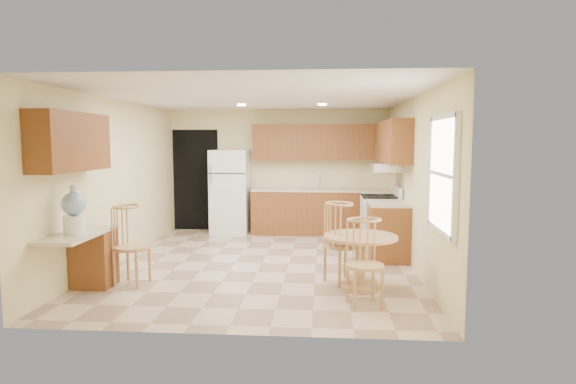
# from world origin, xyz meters

# --- Properties ---
(floor) EXTENTS (5.50, 5.50, 0.00)m
(floor) POSITION_xyz_m (0.00, 0.00, 0.00)
(floor) COLOR #C5A98F
(floor) RESTS_ON ground
(ceiling) EXTENTS (4.50, 5.50, 0.02)m
(ceiling) POSITION_xyz_m (0.00, 0.00, 2.50)
(ceiling) COLOR white
(ceiling) RESTS_ON wall_back
(wall_back) EXTENTS (4.50, 0.02, 2.50)m
(wall_back) POSITION_xyz_m (0.00, 2.75, 1.25)
(wall_back) COLOR beige
(wall_back) RESTS_ON floor
(wall_front) EXTENTS (4.50, 0.02, 2.50)m
(wall_front) POSITION_xyz_m (0.00, -2.75, 1.25)
(wall_front) COLOR beige
(wall_front) RESTS_ON floor
(wall_left) EXTENTS (0.02, 5.50, 2.50)m
(wall_left) POSITION_xyz_m (-2.25, 0.00, 1.25)
(wall_left) COLOR beige
(wall_left) RESTS_ON floor
(wall_right) EXTENTS (0.02, 5.50, 2.50)m
(wall_right) POSITION_xyz_m (2.25, 0.00, 1.25)
(wall_right) COLOR beige
(wall_right) RESTS_ON floor
(doorway) EXTENTS (0.90, 0.02, 2.10)m
(doorway) POSITION_xyz_m (-1.75, 2.73, 1.05)
(doorway) COLOR black
(doorway) RESTS_ON floor
(base_cab_back) EXTENTS (2.75, 0.60, 0.87)m
(base_cab_back) POSITION_xyz_m (0.88, 2.45, 0.43)
(base_cab_back) COLOR brown
(base_cab_back) RESTS_ON floor
(counter_back) EXTENTS (2.75, 0.63, 0.04)m
(counter_back) POSITION_xyz_m (0.88, 2.45, 0.89)
(counter_back) COLOR beige
(counter_back) RESTS_ON base_cab_back
(base_cab_right_a) EXTENTS (0.60, 0.59, 0.87)m
(base_cab_right_a) POSITION_xyz_m (1.95, 1.85, 0.43)
(base_cab_right_a) COLOR brown
(base_cab_right_a) RESTS_ON floor
(counter_right_a) EXTENTS (0.63, 0.59, 0.04)m
(counter_right_a) POSITION_xyz_m (1.95, 1.85, 0.89)
(counter_right_a) COLOR beige
(counter_right_a) RESTS_ON base_cab_right_a
(base_cab_right_b) EXTENTS (0.60, 0.80, 0.87)m
(base_cab_right_b) POSITION_xyz_m (1.95, 0.40, 0.43)
(base_cab_right_b) COLOR brown
(base_cab_right_b) RESTS_ON floor
(counter_right_b) EXTENTS (0.63, 0.80, 0.04)m
(counter_right_b) POSITION_xyz_m (1.95, 0.40, 0.89)
(counter_right_b) COLOR beige
(counter_right_b) RESTS_ON base_cab_right_b
(upper_cab_back) EXTENTS (2.75, 0.33, 0.70)m
(upper_cab_back) POSITION_xyz_m (0.88, 2.58, 1.85)
(upper_cab_back) COLOR brown
(upper_cab_back) RESTS_ON wall_back
(upper_cab_right) EXTENTS (0.33, 2.42, 0.70)m
(upper_cab_right) POSITION_xyz_m (2.08, 1.21, 1.85)
(upper_cab_right) COLOR brown
(upper_cab_right) RESTS_ON wall_right
(upper_cab_left) EXTENTS (0.33, 1.40, 0.70)m
(upper_cab_left) POSITION_xyz_m (-2.08, -1.60, 1.85)
(upper_cab_left) COLOR brown
(upper_cab_left) RESTS_ON wall_left
(sink) EXTENTS (0.78, 0.44, 0.01)m
(sink) POSITION_xyz_m (0.85, 2.45, 0.91)
(sink) COLOR silver
(sink) RESTS_ON counter_back
(range_hood) EXTENTS (0.50, 0.76, 0.14)m
(range_hood) POSITION_xyz_m (2.00, 1.18, 1.42)
(range_hood) COLOR silver
(range_hood) RESTS_ON upper_cab_right
(desk_pedestal) EXTENTS (0.48, 0.42, 0.72)m
(desk_pedestal) POSITION_xyz_m (-2.00, -1.32, 0.36)
(desk_pedestal) COLOR brown
(desk_pedestal) RESTS_ON floor
(desk_top) EXTENTS (0.50, 1.20, 0.04)m
(desk_top) POSITION_xyz_m (-2.00, -1.70, 0.75)
(desk_top) COLOR beige
(desk_top) RESTS_ON desk_pedestal
(window) EXTENTS (0.06, 1.12, 1.30)m
(window) POSITION_xyz_m (2.23, -1.85, 1.50)
(window) COLOR white
(window) RESTS_ON wall_right
(can_light_a) EXTENTS (0.14, 0.14, 0.02)m
(can_light_a) POSITION_xyz_m (-0.50, 1.20, 2.48)
(can_light_a) COLOR white
(can_light_a) RESTS_ON ceiling
(can_light_b) EXTENTS (0.14, 0.14, 0.02)m
(can_light_b) POSITION_xyz_m (0.90, 1.20, 2.48)
(can_light_b) COLOR white
(can_light_b) RESTS_ON ceiling
(refrigerator) EXTENTS (0.74, 0.72, 1.68)m
(refrigerator) POSITION_xyz_m (-0.95, 2.40, 0.84)
(refrigerator) COLOR white
(refrigerator) RESTS_ON floor
(stove) EXTENTS (0.65, 0.76, 1.09)m
(stove) POSITION_xyz_m (1.92, 1.18, 0.47)
(stove) COLOR white
(stove) RESTS_ON floor
(dining_table) EXTENTS (0.92, 0.92, 0.68)m
(dining_table) POSITION_xyz_m (1.40, -1.18, 0.45)
(dining_table) COLOR tan
(dining_table) RESTS_ON floor
(chair_table_a) EXTENTS (0.47, 0.59, 1.05)m
(chair_table_a) POSITION_xyz_m (1.19, -1.03, 0.64)
(chair_table_a) COLOR tan
(chair_table_a) RESTS_ON floor
(chair_table_b) EXTENTS (0.43, 0.45, 0.98)m
(chair_table_b) POSITION_xyz_m (1.40, -1.92, 0.60)
(chair_table_b) COLOR tan
(chair_table_b) RESTS_ON floor
(chair_desk) EXTENTS (0.45, 0.58, 1.02)m
(chair_desk) POSITION_xyz_m (-1.55, -1.30, 0.62)
(chair_desk) COLOR tan
(chair_desk) RESTS_ON floor
(water_crock) EXTENTS (0.28, 0.28, 0.57)m
(water_crock) POSITION_xyz_m (-2.00, -1.76, 1.03)
(water_crock) COLOR white
(water_crock) RESTS_ON desk_top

